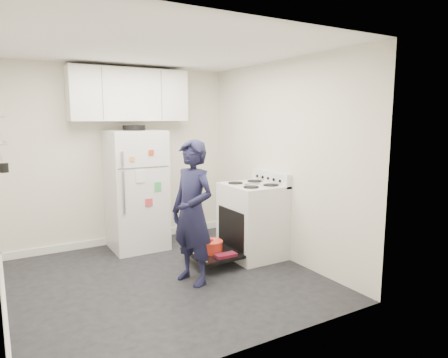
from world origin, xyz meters
TOP-DOWN VIEW (x-y plane):
  - room at (-0.03, 0.03)m, footprint 3.21×3.21m
  - electric_range at (1.26, 0.15)m, footprint 0.66×0.76m
  - open_oven_door at (0.67, 0.14)m, footprint 0.55×0.72m
  - refrigerator at (0.09, 1.25)m, footprint 0.72×0.74m
  - upper_cabinets at (0.10, 1.43)m, footprint 1.60×0.33m
  - person at (0.24, -0.21)m, footprint 0.53×0.66m

SIDE VIEW (x-z plane):
  - open_oven_door at x=0.67m, z-range 0.08..0.30m
  - electric_range at x=1.26m, z-range -0.08..1.02m
  - person at x=0.24m, z-range 0.00..1.57m
  - refrigerator at x=0.09m, z-range -0.03..1.67m
  - room at x=-0.03m, z-range -0.05..2.46m
  - upper_cabinets at x=0.10m, z-range 1.75..2.45m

